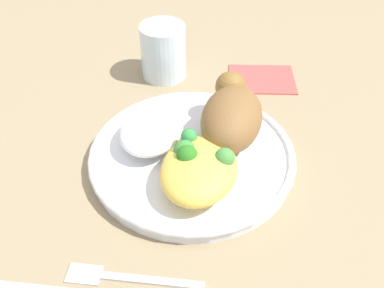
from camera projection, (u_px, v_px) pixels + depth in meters
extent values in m
plane|color=#96815F|center=(192.00, 162.00, 0.56)|extent=(2.00, 2.00, 0.00)
cylinder|color=white|center=(192.00, 158.00, 0.56)|extent=(0.25, 0.25, 0.02)
torus|color=white|center=(192.00, 153.00, 0.55)|extent=(0.26, 0.26, 0.01)
ellipsoid|color=brown|center=(232.00, 119.00, 0.55)|extent=(0.12, 0.07, 0.06)
sphere|color=olive|center=(230.00, 87.00, 0.57)|extent=(0.04, 0.04, 0.04)
ellipsoid|color=white|center=(152.00, 130.00, 0.55)|extent=(0.10, 0.08, 0.03)
ellipsoid|color=#ECC24C|center=(199.00, 170.00, 0.50)|extent=(0.11, 0.09, 0.04)
sphere|color=#4A8E3F|center=(225.00, 158.00, 0.49)|extent=(0.02, 0.02, 0.02)
sphere|color=#3E8B3D|center=(189.00, 152.00, 0.50)|extent=(0.03, 0.03, 0.03)
sphere|color=#2D781F|center=(187.00, 156.00, 0.49)|extent=(0.02, 0.02, 0.02)
sphere|color=#388E44|center=(192.00, 137.00, 0.52)|extent=(0.02, 0.02, 0.02)
cube|color=silver|center=(153.00, 280.00, 0.43)|extent=(0.02, 0.11, 0.01)
cube|color=silver|center=(84.00, 274.00, 0.44)|extent=(0.03, 0.04, 0.00)
cylinder|color=silver|center=(163.00, 51.00, 0.69)|extent=(0.07, 0.07, 0.09)
cube|color=#DB4C47|center=(262.00, 79.00, 0.70)|extent=(0.10, 0.12, 0.00)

